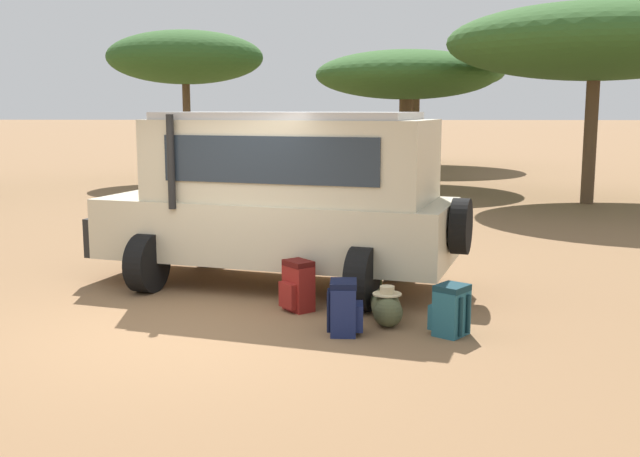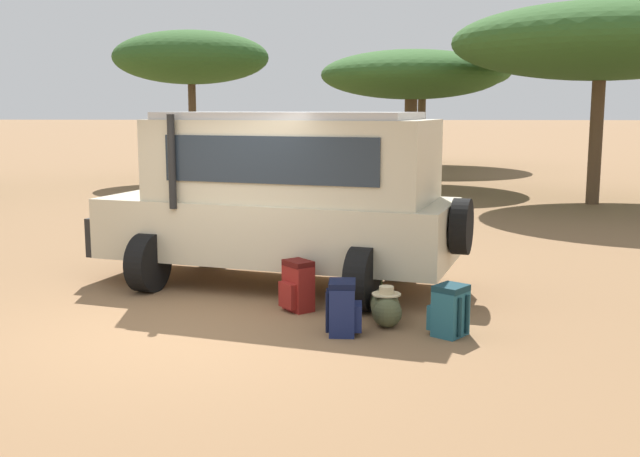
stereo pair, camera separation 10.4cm
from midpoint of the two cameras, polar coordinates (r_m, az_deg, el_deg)
ground_plane at (r=8.69m, az=-9.58°, el=-7.63°), size 320.00×320.00×0.00m
safari_vehicle at (r=10.50m, az=-2.46°, el=2.59°), size 5.47×3.54×2.44m
backpack_beside_front_wheel at (r=8.44m, az=10.19°, el=-6.20°), size 0.48×0.48×0.57m
backpack_cluster_center at (r=9.31m, az=-1.41°, el=-4.43°), size 0.46×0.46×0.63m
backpack_near_rear_wheel at (r=8.36m, az=2.14°, el=-6.09°), size 0.40×0.40×0.60m
backpack_outermost at (r=10.12m, az=3.85°, el=-3.51°), size 0.46×0.46×0.57m
duffel_bag_low_black_case at (r=8.90m, az=5.35°, el=-5.94°), size 0.36×0.84×0.45m
acacia_tree_left_mid at (r=26.47m, az=-9.69°, el=12.69°), size 5.31×4.62×5.11m
acacia_tree_centre_back at (r=24.70m, az=7.11°, el=11.50°), size 5.84×6.18×4.34m
acacia_tree_right_mid at (r=33.06m, az=7.91°, el=11.58°), size 7.44×7.68×4.79m
acacia_tree_far_right at (r=20.96m, az=20.78°, el=13.13°), size 7.59×6.79×5.15m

